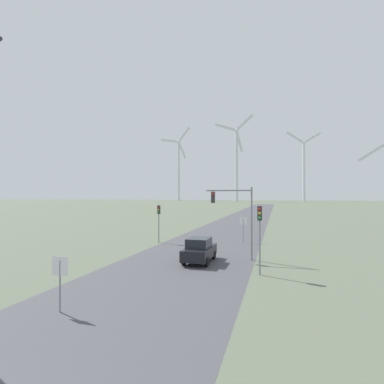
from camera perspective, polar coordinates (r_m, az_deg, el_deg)
road_surface at (r=51.73m, az=8.53°, el=-6.15°), size 10.00×240.00×0.01m
stop_sign_near at (r=14.43m, az=-23.84°, el=-14.00°), size 0.81×0.07×2.37m
stop_sign_far at (r=32.37m, az=9.73°, el=-6.14°), size 0.81×0.07×2.69m
traffic_light_post_near_left at (r=31.87m, az=-6.36°, el=-4.42°), size 0.28×0.34×3.94m
traffic_light_post_near_right at (r=19.33m, az=12.77°, el=-6.09°), size 0.28×0.34×4.33m
traffic_light_mast_overhead at (r=23.63m, az=8.25°, el=-3.13°), size 3.63×0.35×5.64m
car_approaching at (r=22.75m, az=1.42°, el=-10.98°), size 1.88×4.11×1.83m
wind_turbine_far_left at (r=280.88m, az=-2.55°, el=5.04°), size 27.53×4.37×68.78m
wind_turbine_left at (r=231.92m, az=8.48°, el=6.18°), size 28.61×5.78×66.72m
wind_turbine_center at (r=272.03m, az=20.52°, el=4.70°), size 29.22×13.01×59.37m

